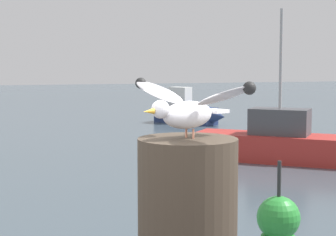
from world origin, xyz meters
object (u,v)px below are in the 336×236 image
at_px(boat_red, 316,146).
at_px(channel_buoy, 278,226).
at_px(seagull, 187,107).
at_px(boat_navy, 190,113).

xyz_separation_m(boat_red, channel_buoy, (-4.30, -6.34, 0.04)).
bearing_deg(seagull, boat_red, 57.24).
bearing_deg(seagull, channel_buoy, 59.18).
bearing_deg(seagull, boat_navy, 71.24).
distance_m(boat_navy, boat_red, 9.66).
xyz_separation_m(seagull, boat_red, (7.12, 11.06, -2.00)).
distance_m(seagull, boat_red, 13.31).
relative_size(boat_navy, boat_red, 0.58).
relative_size(boat_red, channel_buoy, 4.06).
xyz_separation_m(seagull, channel_buoy, (2.82, 4.72, -1.97)).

